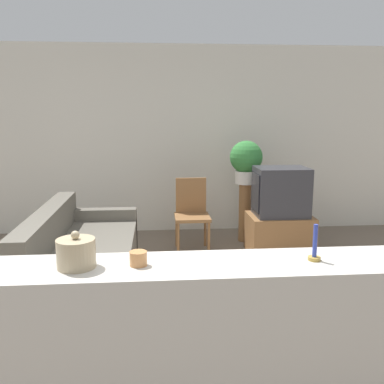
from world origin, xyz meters
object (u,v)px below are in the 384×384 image
object	(u,v)px
potted_plant	(246,160)
decorative_bowl	(76,253)
couch	(82,260)
television	(280,192)
wooden_chair	(192,211)

from	to	relation	value
potted_plant	decorative_bowl	size ratio (longest dim) A/B	2.87
couch	television	world-z (taller)	television
television	decorative_bowl	distance (m)	3.50
couch	decorative_bowl	size ratio (longest dim) A/B	10.15
couch	wooden_chair	bearing A→B (deg)	43.76
wooden_chair	potted_plant	size ratio (longest dim) A/B	1.58
wooden_chair	television	bearing A→B (deg)	-13.58
wooden_chair	decorative_bowl	world-z (taller)	decorative_bowl
decorative_bowl	potted_plant	bearing A→B (deg)	64.79
wooden_chair	potted_plant	xyz separation A→B (m)	(0.76, 0.29, 0.61)
potted_plant	decorative_bowl	bearing A→B (deg)	-115.21
couch	wooden_chair	world-z (taller)	wooden_chair
television	potted_plant	size ratio (longest dim) A/B	1.11
wooden_chair	decorative_bowl	distance (m)	3.32
wooden_chair	decorative_bowl	xyz separation A→B (m)	(-0.87, -3.16, 0.53)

